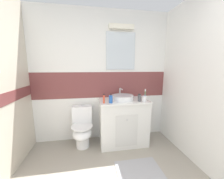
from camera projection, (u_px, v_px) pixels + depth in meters
The scene contains 10 objects.
wall_back_tiled at pixel (102, 77), 2.54m from camera, with size 3.20×0.20×2.50m.
wall_right_plain at pixel (222, 83), 1.55m from camera, with size 0.10×3.48×2.50m, color white.
vanity_cabinet at pixel (123, 121), 2.44m from camera, with size 0.89×0.55×0.85m.
sink_basin at pixel (123, 97), 2.38m from camera, with size 0.40×0.44×0.19m.
toilet at pixel (82, 128), 2.35m from camera, with size 0.37×0.50×0.74m.
toothbrush_cup at pixel (144, 98), 2.25m from camera, with size 0.08×0.08×0.22m.
soap_dispenser at pixel (111, 99), 2.15m from camera, with size 0.06×0.06×0.17m.
toothpaste_tube_upright at pixel (104, 99), 2.13m from camera, with size 0.03×0.03×0.16m.
lotion_bottle_short at pixel (139, 98), 2.25m from camera, with size 0.06×0.06×0.14m.
bath_mat at pixel (139, 170), 1.82m from camera, with size 0.63×0.44×0.01m, color #99999E.
Camera 1 is at (-0.22, -0.10, 1.44)m, focal length 20.60 mm.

